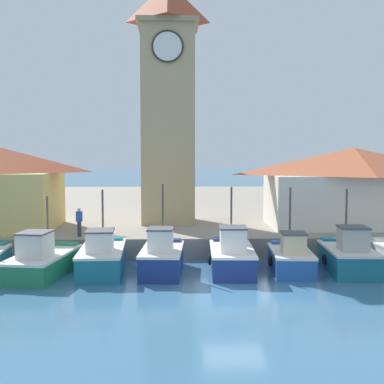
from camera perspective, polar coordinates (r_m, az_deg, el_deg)
name	(u,v)px	position (r m, az deg, el deg)	size (l,w,h in m)	color
ground_plane	(234,297)	(22.09, 4.52, -11.09)	(300.00, 300.00, 0.00)	#386689
quay_wharf	(201,208)	(48.94, 1.02, -1.73)	(120.00, 40.00, 1.11)	gray
fishing_boat_left_outer	(42,260)	(26.38, -15.68, -7.04)	(2.91, 5.38, 3.70)	#237A4C
fishing_boat_left_inner	(102,257)	(26.34, -9.59, -6.85)	(2.30, 5.15, 3.98)	#196B7F
fishing_boat_mid_left	(162,257)	(25.83, -3.23, -6.97)	(2.17, 4.48, 4.27)	navy
fishing_boat_center	(232,256)	(26.16, 4.27, -6.85)	(2.27, 4.80, 4.11)	navy
fishing_boat_mid_right	(291,258)	(26.60, 10.51, -6.90)	(2.15, 4.25, 4.08)	#2356A8
fishing_boat_right_inner	(349,256)	(27.26, 16.37, -6.55)	(2.41, 4.58, 4.01)	#196B7F
clock_tower	(168,98)	(35.45, -2.56, 9.97)	(3.91, 3.91, 17.20)	tan
warehouse_right	(354,186)	(34.98, 16.85, 0.60)	(10.88, 5.62, 4.93)	silver
dock_worker_near_tower	(79,221)	(30.34, -11.94, -3.09)	(0.34, 0.22, 1.62)	#33333D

